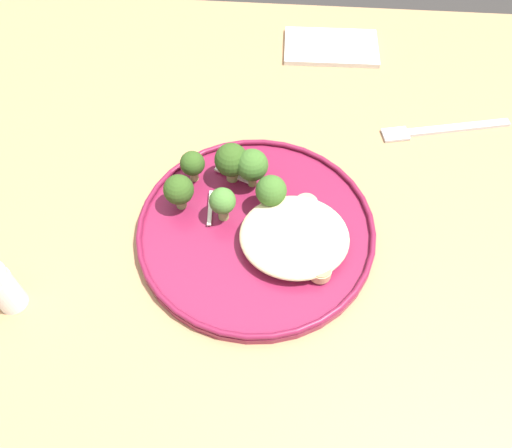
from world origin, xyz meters
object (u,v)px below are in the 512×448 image
object	(u,v)px
broccoli_floret_small_sprig	(179,190)
salt_shaker	(3,288)
broccoli_floret_beside_noodles	(193,164)
seared_scallop_left_edge	(320,271)
broccoli_floret_left_leaning	(231,161)
seared_scallop_tiny_bay	(296,235)
dinner_fork	(441,129)
seared_scallop_half_hidden	(301,252)
broccoli_floret_tall_stalk	(271,191)
broccoli_floret_front_edge	(222,202)
seared_scallop_large_seared	(306,205)
dinner_plate	(256,229)
seared_scallop_on_noodles	(283,223)
broccoli_floret_rear_charred	(256,166)
folded_napkin	(331,47)

from	to	relation	value
broccoli_floret_small_sprig	salt_shaker	size ratio (longest dim) A/B	0.76
broccoli_floret_beside_noodles	salt_shaker	world-z (taller)	salt_shaker
seared_scallop_left_edge	broccoli_floret_left_leaning	distance (m)	0.18
seared_scallop_tiny_bay	dinner_fork	size ratio (longest dim) A/B	0.15
seared_scallop_half_hidden	broccoli_floret_beside_noodles	distance (m)	0.18
broccoli_floret_tall_stalk	dinner_fork	distance (m)	0.29
dinner_fork	broccoli_floret_front_edge	bearing A→B (deg)	32.04
broccoli_floret_tall_stalk	broccoli_floret_beside_noodles	bearing A→B (deg)	-21.94
broccoli_floret_left_leaning	seared_scallop_large_seared	bearing A→B (deg)	155.62
broccoli_floret_beside_noodles	broccoli_floret_left_leaning	world-z (taller)	broccoli_floret_left_leaning
broccoli_floret_small_sprig	seared_scallop_tiny_bay	bearing A→B (deg)	164.16
dinner_plate	dinner_fork	size ratio (longest dim) A/B	1.56
dinner_plate	dinner_fork	bearing A→B (deg)	-141.81
seared_scallop_large_seared	broccoli_floret_tall_stalk	bearing A→B (deg)	1.86
seared_scallop_on_noodles	broccoli_floret_rear_charred	xyz separation A→B (m)	(0.04, -0.07, 0.02)
broccoli_floret_front_edge	folded_napkin	size ratio (longest dim) A/B	0.33
salt_shaker	broccoli_floret_left_leaning	bearing A→B (deg)	-140.05
broccoli_floret_beside_noodles	broccoli_floret_tall_stalk	world-z (taller)	broccoli_floret_tall_stalk
broccoli_floret_beside_noodles	broccoli_floret_small_sprig	world-z (taller)	broccoli_floret_small_sprig
broccoli_floret_small_sprig	broccoli_floret_tall_stalk	world-z (taller)	broccoli_floret_tall_stalk
seared_scallop_on_noodles	broccoli_floret_beside_noodles	distance (m)	0.14
broccoli_floret_tall_stalk	folded_napkin	world-z (taller)	broccoli_floret_tall_stalk
seared_scallop_tiny_bay	broccoli_floret_front_edge	xyz separation A→B (m)	(0.09, -0.03, 0.02)
dinner_plate	seared_scallop_half_hidden	xyz separation A→B (m)	(-0.05, 0.04, 0.01)
dinner_plate	seared_scallop_on_noodles	world-z (taller)	seared_scallop_on_noodles
seared_scallop_tiny_bay	broccoli_floret_beside_noodles	bearing A→B (deg)	-32.61
broccoli_floret_left_leaning	salt_shaker	bearing A→B (deg)	39.95
folded_napkin	broccoli_floret_front_edge	bearing A→B (deg)	69.19
seared_scallop_tiny_bay	salt_shaker	world-z (taller)	salt_shaker
seared_scallop_half_hidden	broccoli_floret_rear_charred	world-z (taller)	broccoli_floret_rear_charred
broccoli_floret_small_sprig	dinner_fork	bearing A→B (deg)	-154.03
broccoli_floret_front_edge	broccoli_floret_left_leaning	size ratio (longest dim) A/B	0.86
dinner_fork	seared_scallop_left_edge	bearing A→B (deg)	56.23
broccoli_floret_small_sprig	broccoli_floret_left_leaning	size ratio (longest dim) A/B	0.89
broccoli_floret_beside_noodles	seared_scallop_half_hidden	bearing A→B (deg)	142.37
seared_scallop_half_hidden	broccoli_floret_tall_stalk	distance (m)	0.08
broccoli_floret_front_edge	dinner_fork	xyz separation A→B (m)	(-0.29, -0.18, -0.04)
seared_scallop_half_hidden	broccoli_floret_left_leaning	distance (m)	0.15
broccoli_floret_beside_noodles	broccoli_floret_rear_charred	bearing A→B (deg)	177.87
broccoli_floret_beside_noodles	dinner_fork	distance (m)	0.36
seared_scallop_on_noodles	dinner_fork	bearing A→B (deg)	-138.34
seared_scallop_large_seared	dinner_fork	xyz separation A→B (m)	(-0.19, -0.16, -0.02)
seared_scallop_tiny_bay	broccoli_floret_left_leaning	distance (m)	0.13
broccoli_floret_tall_stalk	seared_scallop_half_hidden	bearing A→B (deg)	120.15
broccoli_floret_tall_stalk	salt_shaker	size ratio (longest dim) A/B	0.82
seared_scallop_on_noodles	broccoli_floret_beside_noodles	world-z (taller)	broccoli_floret_beside_noodles
broccoli_floret_left_leaning	seared_scallop_left_edge	bearing A→B (deg)	129.78
broccoli_floret_beside_noodles	dinner_plate	bearing A→B (deg)	139.73
broccoli_floret_tall_stalk	seared_scallop_on_noodles	bearing A→B (deg)	119.42
seared_scallop_half_hidden	salt_shaker	size ratio (longest dim) A/B	0.36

